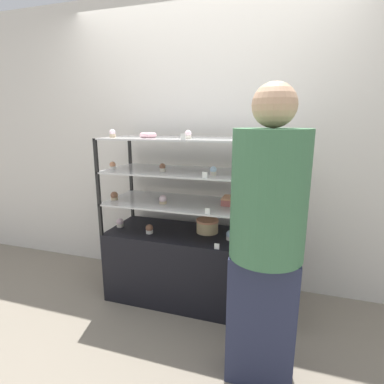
# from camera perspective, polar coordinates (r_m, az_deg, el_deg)

# --- Properties ---
(ground_plane) EXTENTS (20.00, 20.00, 0.00)m
(ground_plane) POSITION_cam_1_polar(r_m,az_deg,el_deg) (2.79, 0.00, -19.40)
(ground_plane) COLOR gray
(back_wall) EXTENTS (8.00, 0.05, 2.60)m
(back_wall) POSITION_cam_1_polar(r_m,az_deg,el_deg) (2.76, 2.68, 8.97)
(back_wall) COLOR silver
(back_wall) RESTS_ON ground_plane
(display_base) EXTENTS (1.41, 0.55, 0.60)m
(display_base) POSITION_cam_1_polar(r_m,az_deg,el_deg) (2.64, 0.00, -13.91)
(display_base) COLOR black
(display_base) RESTS_ON ground_plane
(display_riser_lower) EXTENTS (1.41, 0.55, 0.26)m
(display_riser_lower) POSITION_cam_1_polar(r_m,az_deg,el_deg) (2.44, 0.00, -2.39)
(display_riser_lower) COLOR black
(display_riser_lower) RESTS_ON display_base
(display_riser_middle) EXTENTS (1.41, 0.55, 0.26)m
(display_riser_middle) POSITION_cam_1_polar(r_m,az_deg,el_deg) (2.38, 0.00, 3.65)
(display_riser_middle) COLOR black
(display_riser_middle) RESTS_ON display_riser_lower
(display_riser_upper) EXTENTS (1.41, 0.55, 0.26)m
(display_riser_upper) POSITION_cam_1_polar(r_m,az_deg,el_deg) (2.35, 0.00, 9.92)
(display_riser_upper) COLOR black
(display_riser_upper) RESTS_ON display_riser_middle
(layer_cake_centerpiece) EXTENTS (0.19, 0.19, 0.11)m
(layer_cake_centerpiece) POSITION_cam_1_polar(r_m,az_deg,el_deg) (2.52, 2.94, -6.43)
(layer_cake_centerpiece) COLOR #DBBC84
(layer_cake_centerpiece) RESTS_ON display_base
(sheet_cake_frosted) EXTENTS (0.19, 0.17, 0.06)m
(sheet_cake_frosted) POSITION_cam_1_polar(r_m,az_deg,el_deg) (2.40, 8.04, -1.70)
(sheet_cake_frosted) COLOR #C66660
(sheet_cake_frosted) RESTS_ON display_riser_lower
(cupcake_0) EXTENTS (0.06, 0.06, 0.08)m
(cupcake_0) POSITION_cam_1_polar(r_m,az_deg,el_deg) (2.72, -13.56, -5.73)
(cupcake_0) COLOR beige
(cupcake_0) RESTS_ON display_base
(cupcake_1) EXTENTS (0.06, 0.06, 0.08)m
(cupcake_1) POSITION_cam_1_polar(r_m,az_deg,el_deg) (2.53, -8.12, -7.00)
(cupcake_1) COLOR white
(cupcake_1) RESTS_ON display_base
(cupcake_2) EXTENTS (0.06, 0.06, 0.08)m
(cupcake_2) POSITION_cam_1_polar(r_m,az_deg,el_deg) (2.39, 7.25, -8.17)
(cupcake_2) COLOR white
(cupcake_2) RESTS_ON display_base
(cupcake_3) EXTENTS (0.06, 0.06, 0.08)m
(cupcake_3) POSITION_cam_1_polar(r_m,az_deg,el_deg) (2.35, 14.91, -8.95)
(cupcake_3) COLOR #CCB28C
(cupcake_3) RESTS_ON display_base
(price_tag_0) EXTENTS (0.04, 0.00, 0.04)m
(price_tag_0) POSITION_cam_1_polar(r_m,az_deg,el_deg) (2.22, 4.74, -10.28)
(price_tag_0) COLOR white
(price_tag_0) RESTS_ON display_base
(cupcake_4) EXTENTS (0.06, 0.06, 0.07)m
(cupcake_4) POSITION_cam_1_polar(r_m,az_deg,el_deg) (2.61, -14.59, -0.74)
(cupcake_4) COLOR #CCB28C
(cupcake_4) RESTS_ON display_riser_lower
(cupcake_5) EXTENTS (0.06, 0.06, 0.07)m
(cupcake_5) POSITION_cam_1_polar(r_m,az_deg,el_deg) (2.41, -5.56, -1.49)
(cupcake_5) COLOR #CCB28C
(cupcake_5) RESTS_ON display_riser_lower
(cupcake_6) EXTENTS (0.06, 0.06, 0.07)m
(cupcake_6) POSITION_cam_1_polar(r_m,az_deg,el_deg) (2.19, 14.98, -3.43)
(cupcake_6) COLOR #CCB28C
(cupcake_6) RESTS_ON display_riser_lower
(price_tag_1) EXTENTS (0.04, 0.00, 0.04)m
(price_tag_1) POSITION_cam_1_polar(r_m,az_deg,el_deg) (2.14, 2.95, -3.66)
(price_tag_1) COLOR white
(price_tag_1) RESTS_ON display_riser_lower
(cupcake_7) EXTENTS (0.05, 0.05, 0.07)m
(cupcake_7) POSITION_cam_1_polar(r_m,az_deg,el_deg) (2.54, -14.88, 4.85)
(cupcake_7) COLOR white
(cupcake_7) RESTS_ON display_riser_middle
(cupcake_8) EXTENTS (0.05, 0.05, 0.07)m
(cupcake_8) POSITION_cam_1_polar(r_m,az_deg,el_deg) (2.37, -5.65, 4.64)
(cupcake_8) COLOR beige
(cupcake_8) RESTS_ON display_riser_middle
(cupcake_9) EXTENTS (0.05, 0.05, 0.07)m
(cupcake_9) POSITION_cam_1_polar(r_m,az_deg,el_deg) (2.21, 4.07, 4.04)
(cupcake_9) COLOR beige
(cupcake_9) RESTS_ON display_riser_middle
(cupcake_10) EXTENTS (0.05, 0.05, 0.07)m
(cupcake_10) POSITION_cam_1_polar(r_m,az_deg,el_deg) (2.18, 15.98, 3.45)
(cupcake_10) COLOR white
(cupcake_10) RESTS_ON display_riser_middle
(price_tag_2) EXTENTS (0.04, 0.00, 0.04)m
(price_tag_2) POSITION_cam_1_polar(r_m,az_deg,el_deg) (2.09, 2.46, 3.25)
(price_tag_2) COLOR white
(price_tag_2) RESTS_ON display_riser_middle
(cupcake_11) EXTENTS (0.05, 0.05, 0.06)m
(cupcake_11) POSITION_cam_1_polar(r_m,az_deg,el_deg) (2.53, -14.91, 10.72)
(cupcake_11) COLOR #CCB28C
(cupcake_11) RESTS_ON display_riser_upper
(cupcake_12) EXTENTS (0.05, 0.05, 0.06)m
(cupcake_12) POSITION_cam_1_polar(r_m,az_deg,el_deg) (2.22, -0.74, 10.86)
(cupcake_12) COLOR beige
(cupcake_12) RESTS_ON display_riser_upper
(cupcake_13) EXTENTS (0.05, 0.05, 0.06)m
(cupcake_13) POSITION_cam_1_polar(r_m,az_deg,el_deg) (2.18, 16.43, 10.29)
(cupcake_13) COLOR white
(cupcake_13) RESTS_ON display_riser_upper
(price_tag_3) EXTENTS (0.04, 0.00, 0.04)m
(price_tag_3) POSITION_cam_1_polar(r_m,az_deg,el_deg) (2.10, -1.70, 10.48)
(price_tag_3) COLOR white
(price_tag_3) RESTS_ON display_riser_upper
(donut_glazed) EXTENTS (0.13, 0.13, 0.04)m
(donut_glazed) POSITION_cam_1_polar(r_m,az_deg,el_deg) (2.44, -8.34, 10.69)
(donut_glazed) COLOR #EFB2BC
(donut_glazed) RESTS_ON display_riser_upper
(customer_figure) EXTENTS (0.40, 0.40, 1.70)m
(customer_figure) POSITION_cam_1_polar(r_m,az_deg,el_deg) (1.68, 14.01, -8.09)
(customer_figure) COLOR #282D47
(customer_figure) RESTS_ON ground_plane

